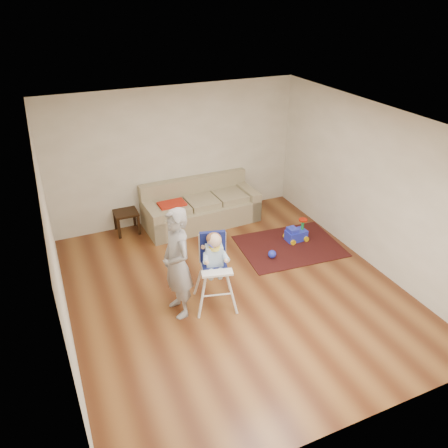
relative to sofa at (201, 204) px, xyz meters
name	(u,v)px	position (x,y,z in m)	size (l,w,h in m)	color
ground	(234,290)	(-0.33, -2.30, -0.44)	(5.50, 5.50, 0.00)	#542A14
room_envelope	(221,169)	(-0.33, -1.77, 1.44)	(5.04, 5.52, 2.72)	beige
sofa	(201,204)	(0.00, 0.00, 0.00)	(2.31, 1.03, 0.88)	tan
side_table	(127,222)	(-1.47, 0.25, -0.22)	(0.44, 0.44, 0.44)	black
area_rug	(290,246)	(1.18, -1.52, -0.43)	(1.82, 1.37, 0.01)	black
ride_on_toy	(297,230)	(1.40, -1.38, -0.21)	(0.38, 0.27, 0.42)	#2838EB
toy_ball	(272,254)	(0.68, -1.74, -0.35)	(0.15, 0.15, 0.15)	#2838EB
high_chair	(215,271)	(-0.74, -2.49, 0.16)	(0.69, 0.69, 1.24)	white
adult	(177,264)	(-1.29, -2.45, 0.41)	(0.62, 0.41, 1.69)	#939396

